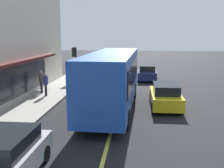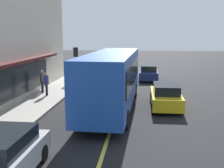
{
  "view_description": "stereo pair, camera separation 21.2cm",
  "coord_description": "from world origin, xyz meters",
  "px_view_note": "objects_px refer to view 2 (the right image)",
  "views": [
    {
      "loc": [
        -18.24,
        -1.2,
        4.62
      ],
      "look_at": [
        -1.57,
        0.32,
        1.6
      ],
      "focal_mm": 44.85,
      "sensor_mm": 36.0,
      "label": 1
    },
    {
      "loc": [
        -18.22,
        -1.42,
        4.62
      ],
      "look_at": [
        -1.57,
        0.32,
        1.6
      ],
      "focal_mm": 44.85,
      "sensor_mm": 36.0,
      "label": 2
    }
  ],
  "objects_px": {
    "car_yellow": "(166,96)",
    "car_silver": "(2,158)",
    "bus": "(113,78)",
    "traffic_light": "(76,56)",
    "pedestrian_by_curb": "(42,79)",
    "car_navy": "(149,73)",
    "pedestrian_mid_block": "(46,82)"
  },
  "relations": [
    {
      "from": "traffic_light",
      "to": "car_yellow",
      "type": "height_order",
      "value": "traffic_light"
    },
    {
      "from": "car_silver",
      "to": "bus",
      "type": "bearing_deg",
      "value": -16.59
    },
    {
      "from": "bus",
      "to": "pedestrian_mid_block",
      "type": "xyz_separation_m",
      "value": [
        2.75,
        5.13,
        -0.82
      ]
    },
    {
      "from": "traffic_light",
      "to": "car_silver",
      "type": "relative_size",
      "value": 0.74
    },
    {
      "from": "car_navy",
      "to": "traffic_light",
      "type": "bearing_deg",
      "value": 105.55
    },
    {
      "from": "bus",
      "to": "car_silver",
      "type": "height_order",
      "value": "bus"
    },
    {
      "from": "traffic_light",
      "to": "car_yellow",
      "type": "bearing_deg",
      "value": -138.36
    },
    {
      "from": "pedestrian_mid_block",
      "to": "car_yellow",
      "type": "bearing_deg",
      "value": -103.27
    },
    {
      "from": "traffic_light",
      "to": "car_silver",
      "type": "height_order",
      "value": "traffic_light"
    },
    {
      "from": "traffic_light",
      "to": "car_silver",
      "type": "xyz_separation_m",
      "value": [
        -18.35,
        -1.87,
        -1.79
      ]
    },
    {
      "from": "traffic_light",
      "to": "car_yellow",
      "type": "xyz_separation_m",
      "value": [
        -8.76,
        -7.79,
        -1.79
      ]
    },
    {
      "from": "traffic_light",
      "to": "car_navy",
      "type": "bearing_deg",
      "value": -74.45
    },
    {
      "from": "car_yellow",
      "to": "pedestrian_mid_block",
      "type": "bearing_deg",
      "value": 76.73
    },
    {
      "from": "pedestrian_mid_block",
      "to": "traffic_light",
      "type": "bearing_deg",
      "value": -5.32
    },
    {
      "from": "car_yellow",
      "to": "car_silver",
      "type": "xyz_separation_m",
      "value": [
        -9.58,
        5.92,
        0.0
      ]
    },
    {
      "from": "traffic_light",
      "to": "car_silver",
      "type": "bearing_deg",
      "value": -174.18
    },
    {
      "from": "car_yellow",
      "to": "car_navy",
      "type": "xyz_separation_m",
      "value": [
        10.71,
        0.81,
        0.0
      ]
    },
    {
      "from": "car_yellow",
      "to": "car_silver",
      "type": "distance_m",
      "value": 11.26
    },
    {
      "from": "bus",
      "to": "car_navy",
      "type": "height_order",
      "value": "bus"
    },
    {
      "from": "traffic_light",
      "to": "pedestrian_mid_block",
      "type": "xyz_separation_m",
      "value": [
        -6.78,
        0.63,
        -1.37
      ]
    },
    {
      "from": "car_yellow",
      "to": "bus",
      "type": "bearing_deg",
      "value": 103.03
    },
    {
      "from": "pedestrian_mid_block",
      "to": "pedestrian_by_curb",
      "type": "distance_m",
      "value": 1.12
    },
    {
      "from": "car_silver",
      "to": "pedestrian_mid_block",
      "type": "height_order",
      "value": "pedestrian_mid_block"
    },
    {
      "from": "pedestrian_by_curb",
      "to": "car_navy",
      "type": "bearing_deg",
      "value": -46.62
    },
    {
      "from": "car_silver",
      "to": "pedestrian_mid_block",
      "type": "xyz_separation_m",
      "value": [
        11.57,
        2.5,
        0.42
      ]
    },
    {
      "from": "traffic_light",
      "to": "pedestrian_by_curb",
      "type": "distance_m",
      "value": 6.15
    },
    {
      "from": "bus",
      "to": "car_silver",
      "type": "relative_size",
      "value": 2.61
    },
    {
      "from": "car_yellow",
      "to": "traffic_light",
      "type": "bearing_deg",
      "value": 41.64
    },
    {
      "from": "pedestrian_mid_block",
      "to": "car_navy",
      "type": "bearing_deg",
      "value": -41.13
    },
    {
      "from": "traffic_light",
      "to": "car_yellow",
      "type": "relative_size",
      "value": 0.74
    },
    {
      "from": "bus",
      "to": "traffic_light",
      "type": "relative_size",
      "value": 3.51
    },
    {
      "from": "car_navy",
      "to": "car_silver",
      "type": "relative_size",
      "value": 1.01
    }
  ]
}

